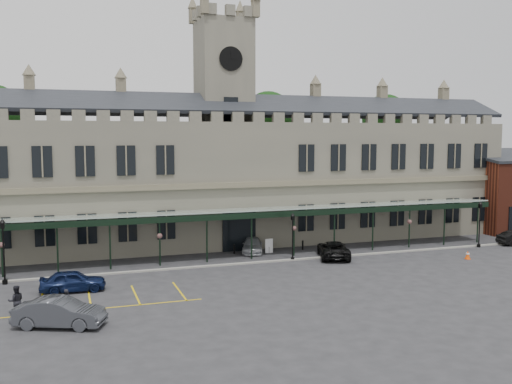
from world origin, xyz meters
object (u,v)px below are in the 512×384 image
object	(u,v)px
car_taxi	(252,245)
car_van	(333,249)
lamp_post_mid	(293,232)
traffic_cone	(468,255)
clock_tower	(224,112)
lamp_post_right	(480,220)
car_left_b	(59,313)
lamp_post_left	(3,245)
sign_board	(269,246)
person_b	(16,301)
station_building	(224,178)
person_a	(67,302)
car_left_a	(73,281)

from	to	relation	value
car_taxi	car_van	size ratio (longest dim) A/B	0.84
lamp_post_mid	traffic_cone	distance (m)	15.49
clock_tower	car_van	xyz separation A→B (m)	(7.00, -10.65, -12.37)
lamp_post_right	traffic_cone	xyz separation A→B (m)	(-4.59, -4.07, -2.30)
car_taxi	car_left_b	bearing A→B (deg)	-117.17
lamp_post_left	car_left_b	world-z (taller)	lamp_post_left
sign_board	lamp_post_left	bearing A→B (deg)	-176.13
car_left_b	sign_board	bearing A→B (deg)	-27.52
car_van	car_taxi	bearing A→B (deg)	-19.00
lamp_post_right	car_van	size ratio (longest dim) A/B	0.84
person_b	car_left_b	bearing A→B (deg)	122.74
traffic_cone	sign_board	size ratio (longest dim) A/B	0.57
person_b	car_van	bearing A→B (deg)	-168.92
station_building	sign_board	bearing A→B (deg)	-71.12
clock_tower	traffic_cone	distance (m)	26.55
car_left_b	car_van	distance (m)	25.59
traffic_cone	car_van	bearing A→B (deg)	158.35
lamp_post_left	lamp_post_mid	world-z (taller)	lamp_post_left
car_taxi	person_b	world-z (taller)	person_b
car_left_b	car_taxi	world-z (taller)	car_left_b
clock_tower	sign_board	bearing A→B (deg)	-71.34
person_a	person_b	xyz separation A→B (m)	(-2.90, 0.73, 0.15)
station_building	car_van	bearing A→B (deg)	-56.46
station_building	person_b	distance (m)	27.11
car_left_b	car_left_a	bearing A→B (deg)	15.91
lamp_post_left	sign_board	bearing A→B (deg)	10.86
station_building	car_taxi	distance (m)	8.35
car_left_b	car_taxi	distance (m)	23.36
clock_tower	car_left_a	world-z (taller)	clock_tower
sign_board	car_left_b	world-z (taller)	car_left_b
clock_tower	lamp_post_left	bearing A→B (deg)	-150.56
person_b	traffic_cone	bearing A→B (deg)	179.05
sign_board	car_taxi	bearing A→B (deg)	139.36
station_building	person_a	xyz separation A→B (m)	(-15.40, -19.96, -5.68)
lamp_post_left	car_left_a	world-z (taller)	lamp_post_left
clock_tower	sign_board	distance (m)	14.43
car_left_b	person_b	world-z (taller)	person_b
car_left_a	person_b	xyz separation A→B (m)	(-3.30, -4.57, 0.18)
traffic_cone	person_a	size ratio (longest dim) A/B	0.47
lamp_post_right	person_b	bearing A→B (deg)	-168.32
sign_board	car_taxi	distance (m)	1.59
car_left_a	person_b	distance (m)	5.64
car_taxi	clock_tower	bearing A→B (deg)	118.44
clock_tower	lamp_post_mid	size ratio (longest dim) A/B	5.97
traffic_cone	car_left_b	size ratio (longest dim) A/B	0.15
lamp_post_right	person_a	world-z (taller)	lamp_post_right
lamp_post_right	traffic_cone	size ratio (longest dim) A/B	6.05
car_left_b	person_b	size ratio (longest dim) A/B	2.71
clock_tower	lamp_post_left	xyz separation A→B (m)	(-19.65, -11.09, -10.25)
lamp_post_mid	lamp_post_right	bearing A→B (deg)	-1.16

